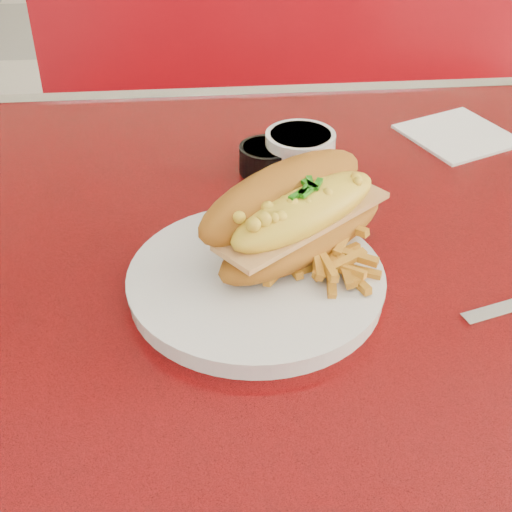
{
  "coord_description": "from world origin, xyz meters",
  "views": [
    {
      "loc": [
        -0.24,
        -0.62,
        1.2
      ],
      "look_at": [
        -0.2,
        -0.08,
        0.81
      ],
      "focal_mm": 50.0,
      "sensor_mm": 36.0,
      "label": 1
    }
  ],
  "objects": [
    {
      "name": "dinner_plate",
      "position": [
        -0.2,
        -0.08,
        0.78
      ],
      "size": [
        0.31,
        0.31,
        0.02
      ],
      "rotation": [
        0.0,
        0.0,
        0.28
      ],
      "color": "silver",
      "rests_on": "diner_table"
    },
    {
      "name": "diner_table",
      "position": [
        0.0,
        0.0,
        0.61
      ],
      "size": [
        1.23,
        0.83,
        0.77
      ],
      "color": "#BE0C0D",
      "rests_on": "ground"
    },
    {
      "name": "fries_pile",
      "position": [
        -0.14,
        -0.05,
        0.8
      ],
      "size": [
        0.11,
        0.1,
        0.03
      ],
      "primitive_type": null,
      "rotation": [
        0.0,
        0.0,
        -0.03
      ],
      "color": "gold",
      "rests_on": "dinner_plate"
    },
    {
      "name": "booth_bench_far",
      "position": [
        0.0,
        0.81,
        0.29
      ],
      "size": [
        1.2,
        0.51,
        0.9
      ],
      "color": "maroon",
      "rests_on": "ground"
    },
    {
      "name": "mac_hoagie",
      "position": [
        -0.16,
        -0.04,
        0.83
      ],
      "size": [
        0.23,
        0.21,
        0.09
      ],
      "rotation": [
        0.0,
        0.0,
        0.66
      ],
      "color": "#AB661B",
      "rests_on": "dinner_plate"
    },
    {
      "name": "gravy_ramekin",
      "position": [
        -0.12,
        0.16,
        0.8
      ],
      "size": [
        0.09,
        0.09,
        0.05
      ],
      "rotation": [
        0.0,
        0.0,
        -0.01
      ],
      "color": "silver",
      "rests_on": "diner_table"
    },
    {
      "name": "sauce_cup_left",
      "position": [
        -0.17,
        0.15,
        0.79
      ],
      "size": [
        0.08,
        0.08,
        0.03
      ],
      "rotation": [
        0.0,
        0.0,
        0.22
      ],
      "color": "black",
      "rests_on": "diner_table"
    },
    {
      "name": "paper_napkin",
      "position": [
        0.1,
        0.23,
        0.77
      ],
      "size": [
        0.17,
        0.17,
        0.0
      ],
      "primitive_type": "cube",
      "rotation": [
        0.0,
        0.0,
        0.4
      ],
      "color": "white",
      "rests_on": "diner_table"
    },
    {
      "name": "fork",
      "position": [
        -0.14,
        -0.05,
        0.79
      ],
      "size": [
        0.03,
        0.14,
        0.0
      ],
      "rotation": [
        0.0,
        0.0,
        1.43
      ],
      "color": "silver",
      "rests_on": "dinner_plate"
    }
  ]
}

